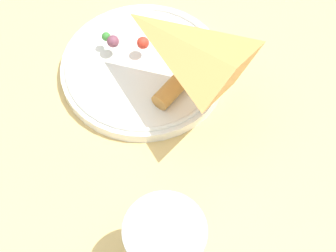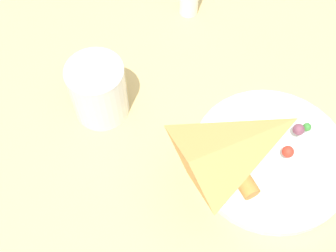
{
  "view_description": "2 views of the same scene",
  "coord_description": "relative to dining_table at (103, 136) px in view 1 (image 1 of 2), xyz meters",
  "views": [
    {
      "loc": [
        -0.16,
        -0.37,
        1.31
      ],
      "look_at": [
        0.03,
        -0.12,
        0.8
      ],
      "focal_mm": 55.0,
      "sensor_mm": 36.0,
      "label": 1
    },
    {
      "loc": [
        0.32,
        -0.2,
        1.29
      ],
      "look_at": [
        0.02,
        -0.14,
        0.78
      ],
      "focal_mm": 45.0,
      "sensor_mm": 36.0,
      "label": 2
    }
  ],
  "objects": [
    {
      "name": "plate_pizza",
      "position": [
        0.08,
        0.0,
        0.11
      ],
      "size": [
        0.23,
        0.23,
        0.05
      ],
      "color": "white",
      "rests_on": "dining_table"
    },
    {
      "name": "milk_glass",
      "position": [
        -0.05,
        -0.23,
        0.14
      ],
      "size": [
        0.08,
        0.08,
        0.1
      ],
      "color": "white",
      "rests_on": "dining_table"
    },
    {
      "name": "dining_table",
      "position": [
        0.0,
        0.0,
        0.0
      ],
      "size": [
        1.23,
        0.89,
        0.74
      ],
      "color": "#DBB770",
      "rests_on": "ground_plane"
    }
  ]
}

